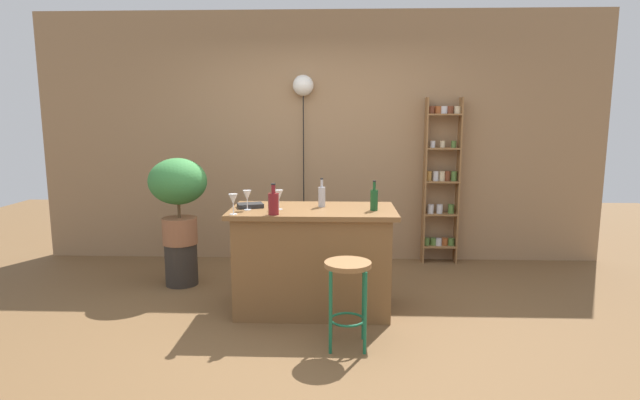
{
  "coord_description": "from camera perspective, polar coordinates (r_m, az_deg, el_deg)",
  "views": [
    {
      "loc": [
        0.21,
        -3.89,
        1.64
      ],
      "look_at": [
        0.05,
        0.55,
        0.91
      ],
      "focal_mm": 28.56,
      "sensor_mm": 36.0,
      "label": 1
    }
  ],
  "objects": [
    {
      "name": "ground",
      "position": [
        4.22,
        -0.97,
        -13.55
      ],
      "size": [
        12.0,
        12.0,
        0.0
      ],
      "primitive_type": "plane",
      "color": "brown"
    },
    {
      "name": "kitchen_counter",
      "position": [
        4.36,
        -0.78,
        -6.62
      ],
      "size": [
        1.38,
        0.72,
        0.88
      ],
      "color": "brown",
      "rests_on": "ground"
    },
    {
      "name": "back_wall",
      "position": [
        5.85,
        0.0,
        6.93
      ],
      "size": [
        6.4,
        0.1,
        2.8
      ],
      "primitive_type": "cube",
      "color": "#997551",
      "rests_on": "ground"
    },
    {
      "name": "spice_shelf",
      "position": [
        5.85,
        13.44,
        2.14
      ],
      "size": [
        0.39,
        0.16,
        1.85
      ],
      "color": "olive",
      "rests_on": "ground"
    },
    {
      "name": "potted_plant",
      "position": [
        5.08,
        -15.62,
        1.01
      ],
      "size": [
        0.56,
        0.5,
        0.84
      ],
      "color": "#935B3D",
      "rests_on": "plant_stool"
    },
    {
      "name": "bottle_wine_red",
      "position": [
        4.18,
        6.08,
        0.09
      ],
      "size": [
        0.06,
        0.06,
        0.25
      ],
      "color": "#194C23",
      "rests_on": "kitchen_counter"
    },
    {
      "name": "cookbook",
      "position": [
        4.35,
        -7.82,
        -0.6
      ],
      "size": [
        0.25,
        0.21,
        0.03
      ],
      "primitive_type": "cube",
      "rotation": [
        0.0,
        0.0,
        0.32
      ],
      "color": "black",
      "rests_on": "kitchen_counter"
    },
    {
      "name": "wine_glass_right",
      "position": [
        4.04,
        -9.71,
        0.02
      ],
      "size": [
        0.07,
        0.07,
        0.16
      ],
      "color": "silver",
      "rests_on": "kitchen_counter"
    },
    {
      "name": "plant_stool",
      "position": [
        5.23,
        -15.27,
        -6.93
      ],
      "size": [
        0.31,
        0.31,
        0.42
      ],
      "primitive_type": "cylinder",
      "color": "#2D2823",
      "rests_on": "ground"
    },
    {
      "name": "wine_glass_left",
      "position": [
        4.22,
        -8.17,
        0.45
      ],
      "size": [
        0.07,
        0.07,
        0.16
      ],
      "color": "silver",
      "rests_on": "kitchen_counter"
    },
    {
      "name": "wine_glass_center",
      "position": [
        4.21,
        -4.64,
        0.5
      ],
      "size": [
        0.07,
        0.07,
        0.16
      ],
      "color": "silver",
      "rests_on": "kitchen_counter"
    },
    {
      "name": "pendant_globe_light",
      "position": [
        5.75,
        -1.9,
        12.5
      ],
      "size": [
        0.23,
        0.23,
        2.1
      ],
      "color": "black",
      "rests_on": "ground"
    },
    {
      "name": "bar_stool",
      "position": [
        3.66,
        3.12,
        -9.35
      ],
      "size": [
        0.33,
        0.33,
        0.63
      ],
      "color": "#196642",
      "rests_on": "ground"
    },
    {
      "name": "bottle_soda_blue",
      "position": [
        3.99,
        -5.23,
        -0.34
      ],
      "size": [
        0.08,
        0.08,
        0.25
      ],
      "color": "maroon",
      "rests_on": "kitchen_counter"
    },
    {
      "name": "bottle_sauce_amber",
      "position": [
        4.33,
        0.2,
        0.45
      ],
      "size": [
        0.06,
        0.06,
        0.25
      ],
      "color": "#B2B2B7",
      "rests_on": "kitchen_counter"
    }
  ]
}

